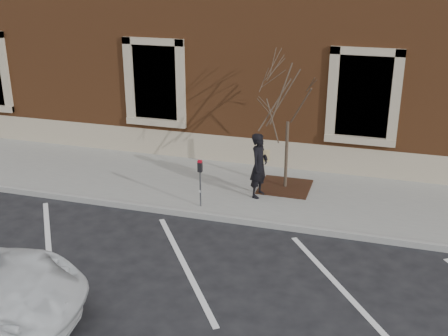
% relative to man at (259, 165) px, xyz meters
% --- Properties ---
extents(ground, '(120.00, 120.00, 0.00)m').
position_rel_man_xyz_m(ground, '(-0.70, -1.32, -0.98)').
color(ground, '#28282B').
rests_on(ground, ground).
extents(sidewalk_near, '(40.00, 3.50, 0.15)m').
position_rel_man_xyz_m(sidewalk_near, '(-0.70, 0.43, -0.91)').
color(sidewalk_near, '#9D9D94').
rests_on(sidewalk_near, ground).
extents(curb_near, '(40.00, 0.12, 0.15)m').
position_rel_man_xyz_m(curb_near, '(-0.70, -1.37, -0.91)').
color(curb_near, '#9E9E99').
rests_on(curb_near, ground).
extents(parking_stripes, '(28.00, 4.40, 0.01)m').
position_rel_man_xyz_m(parking_stripes, '(-0.70, -3.52, -0.98)').
color(parking_stripes, silver).
rests_on(parking_stripes, ground).
extents(building_civic, '(40.00, 8.62, 8.00)m').
position_rel_man_xyz_m(building_civic, '(-0.70, 6.42, 3.01)').
color(building_civic, brown).
rests_on(building_civic, ground).
extents(man, '(0.53, 0.69, 1.67)m').
position_rel_man_xyz_m(man, '(0.00, 0.00, 0.00)').
color(man, black).
rests_on(man, sidewalk_near).
extents(parking_meter, '(0.11, 0.08, 1.20)m').
position_rel_man_xyz_m(parking_meter, '(-1.21, -1.02, -0.00)').
color(parking_meter, '#595B60').
rests_on(parking_meter, sidewalk_near).
extents(tree_grate, '(1.32, 1.32, 0.03)m').
position_rel_man_xyz_m(tree_grate, '(0.55, 0.74, -0.82)').
color(tree_grate, '#3D1B13').
rests_on(tree_grate, sidewalk_near).
extents(sapling, '(1.98, 1.98, 3.29)m').
position_rel_man_xyz_m(sapling, '(0.55, 0.74, 1.47)').
color(sapling, brown).
rests_on(sapling, sidewalk_near).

